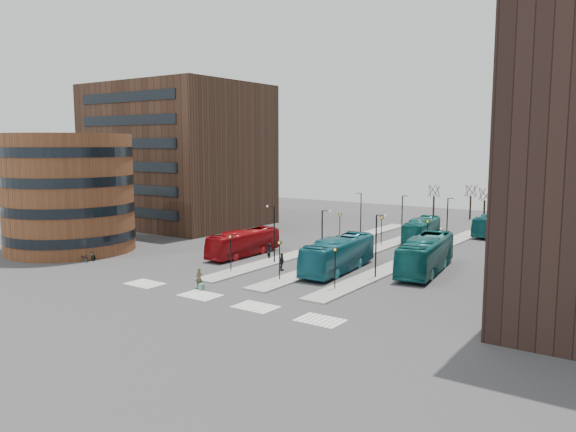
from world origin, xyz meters
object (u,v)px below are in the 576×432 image
Objects in this scene: red_bus at (244,243)px; teal_bus_b at (422,230)px; teal_bus_d at (495,224)px; bicycle_far at (91,257)px; bicycle_near at (84,258)px; commuter_a at (270,251)px; commuter_c at (329,269)px; traveller at (199,278)px; commuter_b at (282,262)px; teal_bus_a at (338,254)px; suitcase at (201,287)px; bicycle_mid at (90,256)px; teal_bus_c at (426,254)px.

red_bus is 24.82m from teal_bus_b.
teal_bus_d reaches higher than bicycle_far.
commuter_a is at bearing -48.51° from bicycle_near.
teal_bus_b is at bearing -139.68° from commuter_c.
traveller is 10.15m from commuter_b.
traveller is 1.10× the size of commuter_c.
bicycle_far is (-15.71, -11.97, -0.47)m from commuter_a.
bicycle_far is (-18.33, 2.04, -0.49)m from traveller.
teal_bus_b is 42.19m from bicycle_near.
bicycle_near is at bearing -159.38° from teal_bus_a.
suitcase is 0.05× the size of teal_bus_b.
traveller is at bearing -122.33° from teal_bus_a.
bicycle_mid reaches higher than suitcase.
teal_bus_c is 27.61m from teal_bus_d.
traveller is at bearing -109.37° from teal_bus_b.
traveller is 1.13× the size of bicycle_far.
bicycle_far is at bearing 2.00° from bicycle_near.
teal_bus_b is at bearing -35.03° from bicycle_near.
red_bus is 6.36× the size of bicycle_mid.
teal_bus_b is 1.00× the size of teal_bus_d.
bicycle_mid reaches higher than bicycle_near.
teal_bus_c reaches higher than commuter_b.
red_bus is 0.98× the size of teal_bus_d.
teal_bus_c is (7.41, 4.68, 0.08)m from teal_bus_a.
commuter_b is (4.55, -4.05, 0.02)m from commuter_a.
teal_bus_d reaches higher than commuter_c.
teal_bus_d reaches higher than teal_bus_b.
teal_bus_a is at bearing 71.31° from suitcase.
traveller is 1.08× the size of bicycle_near.
bicycle_mid is (-32.51, -15.84, -1.29)m from teal_bus_c.
commuter_c reaches higher than suitcase.
commuter_b is at bearing 59.99° from traveller.
traveller is at bearing 124.80° from commuter_a.
teal_bus_a is 7.30× the size of bicycle_mid.
commuter_c is (-6.75, -7.66, -0.96)m from teal_bus_c.
teal_bus_d is at bearing 80.08° from suitcase.
commuter_b is 21.76m from bicycle_far.
teal_bus_a reaches higher than traveller.
teal_bus_b reaches higher than bicycle_far.
teal_bus_b is 41.52m from bicycle_mid.
bicycle_near is at bearing 101.52° from commuter_b.
teal_bus_b reaches higher than commuter_a.
teal_bus_a reaches higher than commuter_b.
teal_bus_a reaches higher than bicycle_near.
commuter_c reaches higher than bicycle_mid.
bicycle_near is (-32.09, -44.28, -1.09)m from teal_bus_d.
commuter_c is at bearing -68.72° from bicycle_near.
traveller is (-7.07, -34.74, -0.61)m from teal_bus_b.
teal_bus_a is 9.48m from commuter_a.
teal_bus_d is at bearing -93.38° from commuter_a.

